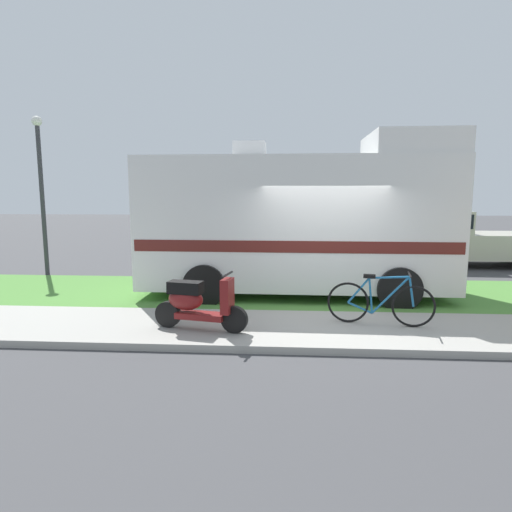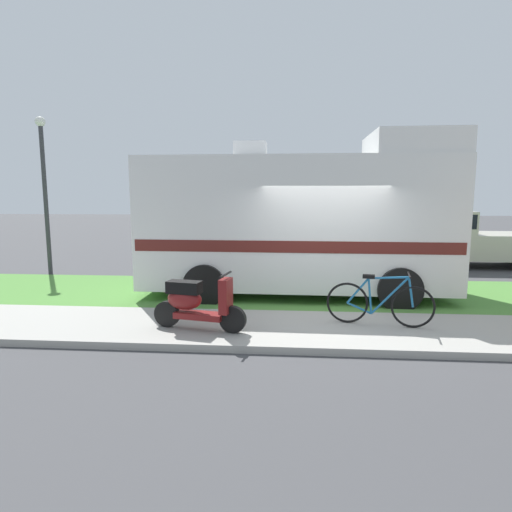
{
  "view_description": "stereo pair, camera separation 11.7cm",
  "coord_description": "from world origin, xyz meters",
  "views": [
    {
      "loc": [
        -0.81,
        -8.23,
        2.34
      ],
      "look_at": [
        -1.37,
        0.3,
        1.1
      ],
      "focal_mm": 30.12,
      "sensor_mm": 36.0,
      "label": 1
    },
    {
      "loc": [
        -0.69,
        -8.22,
        2.34
      ],
      "look_at": [
        -1.37,
        0.3,
        1.1
      ],
      "focal_mm": 30.12,
      "sensor_mm": 36.0,
      "label": 2
    }
  ],
  "objects": [
    {
      "name": "bicycle",
      "position": [
        0.83,
        -1.0,
        0.51
      ],
      "size": [
        1.76,
        0.53,
        0.91
      ],
      "color": "black",
      "rests_on": "ground"
    },
    {
      "name": "motorhome_rv",
      "position": [
        -0.47,
        1.5,
        1.73
      ],
      "size": [
        6.81,
        2.56,
        3.62
      ],
      "color": "silver",
      "rests_on": "ground"
    },
    {
      "name": "sidewalk",
      "position": [
        0.0,
        -1.2,
        0.06
      ],
      "size": [
        24.0,
        2.0,
        0.12
      ],
      "color": "#9E9B93",
      "rests_on": "ground"
    },
    {
      "name": "scooter",
      "position": [
        -2.23,
        -1.47,
        0.58
      ],
      "size": [
        1.6,
        0.6,
        0.97
      ],
      "color": "black",
      "rests_on": "ground"
    },
    {
      "name": "grass_strip",
      "position": [
        0.0,
        1.5,
        0.04
      ],
      "size": [
        24.0,
        3.4,
        0.08
      ],
      "color": "#4C8438",
      "rests_on": "ground"
    },
    {
      "name": "street_lamp_post",
      "position": [
        -7.66,
        3.6,
        2.7
      ],
      "size": [
        0.28,
        0.28,
        4.47
      ],
      "color": "#333338",
      "rests_on": "ground"
    },
    {
      "name": "pickup_truck_near",
      "position": [
        4.71,
        6.19,
        0.96
      ],
      "size": [
        5.63,
        2.21,
        1.8
      ],
      "color": "#B7B29E",
      "rests_on": "ground"
    },
    {
      "name": "ground_plane",
      "position": [
        0.0,
        0.0,
        0.0
      ],
      "size": [
        80.0,
        80.0,
        0.0
      ],
      "primitive_type": "plane",
      "color": "#424244"
    }
  ]
}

